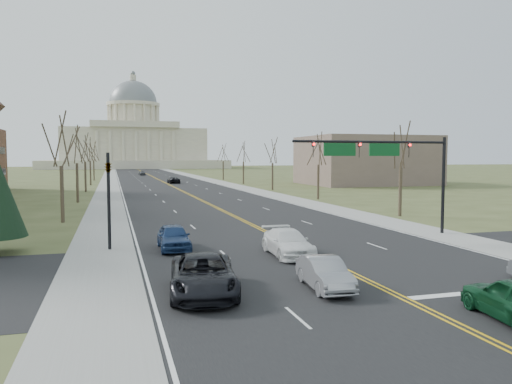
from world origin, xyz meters
TOP-DOWN VIEW (x-y plane):
  - ground at (0.00, 0.00)m, footprint 600.00×600.00m
  - road at (0.00, 110.00)m, footprint 20.00×380.00m
  - cross_road at (0.00, 6.00)m, footprint 120.00×14.00m
  - sidewalk_left at (-12.00, 110.00)m, footprint 4.00×380.00m
  - sidewalk_right at (12.00, 110.00)m, footprint 4.00×380.00m
  - center_line at (0.00, 110.00)m, footprint 0.42×380.00m
  - edge_line_left at (-9.80, 110.00)m, footprint 0.15×380.00m
  - edge_line_right at (9.80, 110.00)m, footprint 0.15×380.00m
  - stop_bar at (5.00, -1.00)m, footprint 9.50×0.50m
  - capitol at (0.00, 249.91)m, footprint 90.00×60.00m
  - signal_mast at (7.45, 13.50)m, footprint 12.12×0.44m
  - signal_left at (-11.50, 13.50)m, footprint 0.32×0.36m
  - tree_r_0 at (15.50, 24.00)m, footprint 3.74×3.74m
  - tree_l_0 at (-15.50, 28.00)m, footprint 3.96×3.96m
  - tree_r_1 at (15.50, 44.00)m, footprint 3.74×3.74m
  - tree_l_1 at (-15.50, 48.00)m, footprint 3.96×3.96m
  - tree_r_2 at (15.50, 64.00)m, footprint 3.74×3.74m
  - tree_l_2 at (-15.50, 68.00)m, footprint 3.96×3.96m
  - tree_r_3 at (15.50, 84.00)m, footprint 3.74×3.74m
  - tree_l_3 at (-15.50, 88.00)m, footprint 3.96×3.96m
  - tree_r_4 at (15.50, 104.00)m, footprint 3.74×3.74m
  - tree_l_4 at (-15.50, 108.00)m, footprint 3.96×3.96m
  - bldg_right_mass at (40.00, 76.00)m, footprint 25.00×20.00m
  - car_sb_inner_lead at (-2.48, 1.33)m, footprint 1.77×4.27m
  - car_sb_outer_lead at (-7.69, 1.96)m, footprint 3.42×6.13m
  - car_sb_inner_second at (-1.53, 8.70)m, footprint 2.23×5.22m
  - car_sb_outer_second at (-7.68, 12.43)m, footprint 1.88×4.59m
  - car_far_nb at (1.53, 90.48)m, footprint 2.45×4.99m
  - car_far_sb at (-2.43, 139.77)m, footprint 2.27×4.45m

SIDE VIEW (x-z plane):
  - ground at x=0.00m, z-range 0.00..0.00m
  - road at x=0.00m, z-range 0.00..0.01m
  - cross_road at x=0.00m, z-range 0.00..0.01m
  - sidewalk_left at x=-12.00m, z-range 0.00..0.03m
  - sidewalk_right at x=12.00m, z-range 0.00..0.03m
  - center_line at x=0.00m, z-range 0.01..0.02m
  - edge_line_left at x=-9.80m, z-range 0.01..0.02m
  - edge_line_right at x=9.80m, z-range 0.01..0.02m
  - stop_bar at x=5.00m, z-range 0.01..0.02m
  - car_far_nb at x=1.53m, z-range 0.01..1.38m
  - car_sb_inner_lead at x=-2.48m, z-range 0.01..1.39m
  - car_far_sb at x=-2.43m, z-range 0.01..1.46m
  - car_sb_inner_second at x=-1.53m, z-range 0.01..1.51m
  - car_sb_outer_second at x=-7.68m, z-range 0.01..1.57m
  - car_sb_outer_lead at x=-7.69m, z-range 0.01..1.63m
  - signal_left at x=-11.50m, z-range 0.71..6.71m
  - bldg_right_mass at x=40.00m, z-range 0.00..10.00m
  - signal_mast at x=7.45m, z-range 2.16..9.36m
  - tree_r_0 at x=15.50m, z-range 2.30..10.80m
  - tree_r_1 at x=15.50m, z-range 2.30..10.80m
  - tree_r_2 at x=15.50m, z-range 2.30..10.80m
  - tree_r_3 at x=15.50m, z-range 2.30..10.80m
  - tree_r_4 at x=15.50m, z-range 2.30..10.80m
  - tree_l_0 at x=-15.50m, z-range 2.44..11.44m
  - tree_l_1 at x=-15.50m, z-range 2.44..11.44m
  - tree_l_2 at x=-15.50m, z-range 2.44..11.44m
  - tree_l_3 at x=-15.50m, z-range 2.44..11.44m
  - tree_l_4 at x=-15.50m, z-range 2.44..11.44m
  - capitol at x=0.00m, z-range -10.80..39.20m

